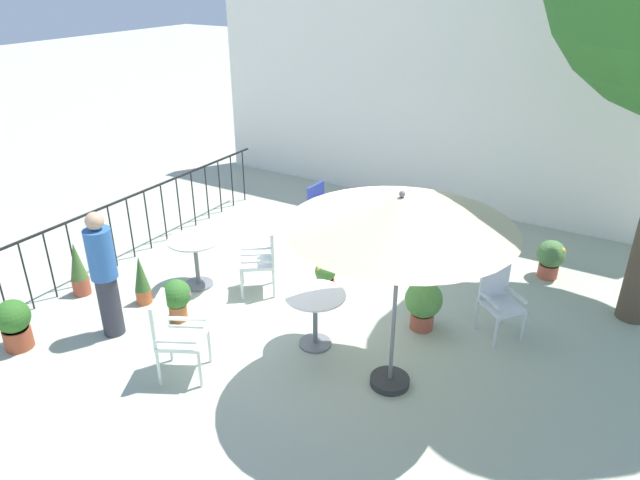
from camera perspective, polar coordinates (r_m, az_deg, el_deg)
ground_plane at (r=8.08m, az=-1.31°, el=-5.70°), size 60.00×60.00×0.00m
villa_facade at (r=11.05m, az=10.95°, el=13.47°), size 9.12×0.30×3.90m
terrace_railing at (r=9.56m, az=-16.89°, el=2.87°), size 0.03×5.37×1.01m
patio_umbrella_0 at (r=5.55m, az=8.03°, el=2.57°), size 2.28×2.28×2.29m
cafe_table_0 at (r=8.31m, az=-12.26°, el=-1.31°), size 0.75×0.75×0.74m
cafe_table_1 at (r=6.88m, az=-0.48°, el=-6.95°), size 0.73×0.73×0.71m
patio_chair_0 at (r=9.83m, az=0.27°, el=3.50°), size 0.52×0.53×0.84m
patio_chair_1 at (r=6.59m, az=-14.38°, el=-8.84°), size 0.66×0.65×0.99m
patio_chair_2 at (r=8.93m, az=9.19°, el=1.06°), size 0.50×0.52×0.95m
patio_chair_3 at (r=7.45m, az=17.33°, el=-5.43°), size 0.62×0.62×0.89m
patio_chair_4 at (r=8.01m, az=-5.67°, el=-1.65°), size 0.65×0.64×0.97m
potted_plant_0 at (r=8.65m, az=-22.92°, el=-2.70°), size 0.24×0.24×0.79m
potted_plant_1 at (r=9.09m, az=21.94°, el=-1.60°), size 0.41×0.41×0.59m
potted_plant_2 at (r=7.65m, az=-14.06°, el=-5.53°), size 0.38×0.40×0.58m
potted_plant_3 at (r=7.36m, az=10.24°, el=-6.12°), size 0.48×0.48×0.66m
potted_plant_4 at (r=7.98m, az=0.53°, el=-3.76°), size 0.29×0.29×0.53m
potted_plant_5 at (r=9.98m, az=6.59°, el=2.60°), size 0.29×0.29×0.55m
potted_plant_6 at (r=7.82m, az=-28.12°, el=-7.27°), size 0.41×0.41×0.64m
potted_plant_7 at (r=8.15m, az=-17.32°, el=-3.85°), size 0.21×0.21×0.71m
standing_person at (r=7.39m, az=-20.66°, el=-3.14°), size 0.32×0.32×1.65m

